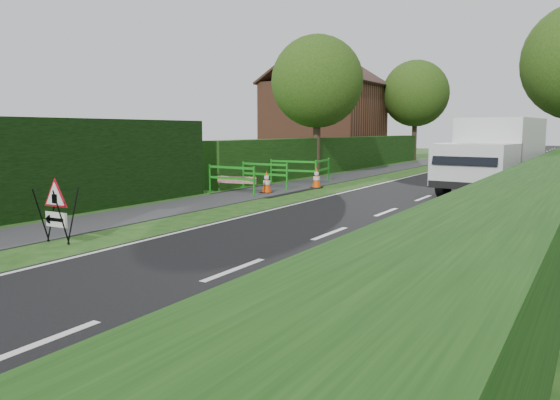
% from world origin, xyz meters
% --- Properties ---
extents(ground, '(120.00, 120.00, 0.00)m').
position_xyz_m(ground, '(0.00, 0.00, 0.00)').
color(ground, '#164313').
rests_on(ground, ground).
extents(road_surface, '(6.00, 90.00, 0.02)m').
position_xyz_m(road_surface, '(2.50, 35.00, 0.00)').
color(road_surface, black).
rests_on(road_surface, ground).
extents(footpath, '(2.00, 90.00, 0.02)m').
position_xyz_m(footpath, '(-3.00, 35.00, 0.01)').
color(footpath, '#2D2D30').
rests_on(footpath, ground).
extents(hedge_west_far, '(1.00, 24.00, 1.80)m').
position_xyz_m(hedge_west_far, '(-5.00, 22.00, 0.00)').
color(hedge_west_far, '#14380F').
rests_on(hedge_west_far, ground).
extents(house_west, '(7.50, 7.40, 7.88)m').
position_xyz_m(house_west, '(-10.00, 30.00, 2.90)').
color(house_west, brown).
rests_on(house_west, ground).
extents(tree_nw, '(4.40, 4.40, 6.70)m').
position_xyz_m(tree_nw, '(-4.60, 18.00, 4.48)').
color(tree_nw, '#2D2116').
rests_on(tree_nw, ground).
extents(tree_fw, '(4.80, 4.80, 7.24)m').
position_xyz_m(tree_fw, '(-4.60, 34.00, 4.83)').
color(tree_fw, '#2D2116').
rests_on(tree_fw, ground).
extents(triangle_sign, '(0.75, 0.75, 1.07)m').
position_xyz_m(triangle_sign, '(-1.64, 0.92, 0.75)').
color(triangle_sign, black).
rests_on(triangle_sign, ground).
extents(works_van, '(2.84, 5.91, 2.60)m').
position_xyz_m(works_van, '(4.17, 14.00, 1.38)').
color(works_van, silver).
rests_on(works_van, ground).
extents(traffic_cone_0, '(0.38, 0.38, 0.79)m').
position_xyz_m(traffic_cone_0, '(4.58, 11.82, 0.39)').
color(traffic_cone_0, black).
rests_on(traffic_cone_0, ground).
extents(traffic_cone_1, '(0.38, 0.38, 0.79)m').
position_xyz_m(traffic_cone_1, '(5.28, 13.05, 0.39)').
color(traffic_cone_1, black).
rests_on(traffic_cone_1, ground).
extents(traffic_cone_2, '(0.38, 0.38, 0.79)m').
position_xyz_m(traffic_cone_2, '(4.50, 15.59, 0.39)').
color(traffic_cone_2, black).
rests_on(traffic_cone_2, ground).
extents(traffic_cone_3, '(0.38, 0.38, 0.79)m').
position_xyz_m(traffic_cone_3, '(-2.65, 10.25, 0.39)').
color(traffic_cone_3, black).
rests_on(traffic_cone_3, ground).
extents(traffic_cone_4, '(0.38, 0.38, 0.79)m').
position_xyz_m(traffic_cone_4, '(-1.90, 12.63, 0.39)').
color(traffic_cone_4, black).
rests_on(traffic_cone_4, ground).
extents(ped_barrier_0, '(2.08, 0.54, 1.00)m').
position_xyz_m(ped_barrier_0, '(-3.51, 9.34, 0.63)').
color(ped_barrier_0, '#1B971C').
rests_on(ped_barrier_0, ground).
extents(ped_barrier_1, '(2.08, 0.47, 1.00)m').
position_xyz_m(ped_barrier_1, '(-3.48, 11.44, 0.63)').
color(ped_barrier_1, '#1B971C').
rests_on(ped_barrier_1, ground).
extents(ped_barrier_2, '(2.08, 0.51, 1.00)m').
position_xyz_m(ped_barrier_2, '(-3.45, 13.57, 0.63)').
color(ped_barrier_2, '#1B971C').
rests_on(ped_barrier_2, ground).
extents(ped_barrier_3, '(0.73, 2.09, 1.00)m').
position_xyz_m(ped_barrier_3, '(-2.64, 14.67, 0.63)').
color(ped_barrier_3, '#1B971C').
rests_on(ped_barrier_3, ground).
extents(redwhite_plank, '(1.49, 0.27, 0.25)m').
position_xyz_m(redwhite_plank, '(-3.67, 9.89, 0.00)').
color(redwhite_plank, red).
rests_on(redwhite_plank, ground).
extents(hatchback_car, '(2.19, 4.24, 1.38)m').
position_xyz_m(hatchback_car, '(2.84, 24.08, 0.69)').
color(hatchback_car, silver).
rests_on(hatchback_car, ground).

